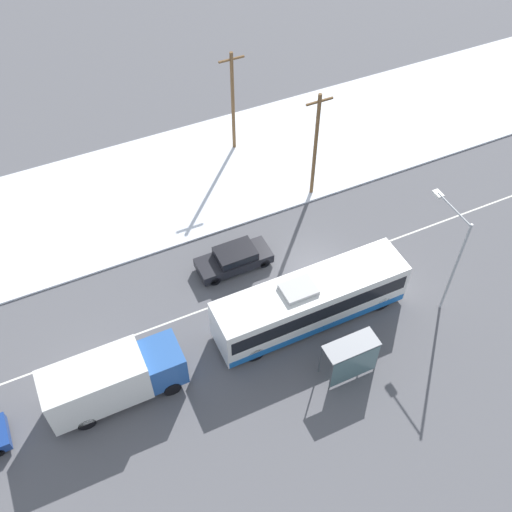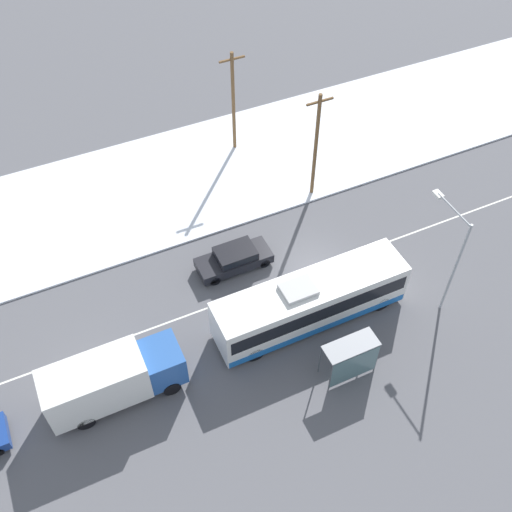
{
  "view_description": "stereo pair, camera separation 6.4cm",
  "coord_description": "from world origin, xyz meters",
  "px_view_note": "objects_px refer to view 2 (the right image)",
  "views": [
    {
      "loc": [
        -12.99,
        -19.66,
        27.73
      ],
      "look_at": [
        -3.17,
        1.32,
        1.4
      ],
      "focal_mm": 42.0,
      "sensor_mm": 36.0,
      "label": 1
    },
    {
      "loc": [
        -12.93,
        -19.69,
        27.73
      ],
      "look_at": [
        -3.17,
        1.32,
        1.4
      ],
      "focal_mm": 42.0,
      "sensor_mm": 36.0,
      "label": 2
    }
  ],
  "objects_px": {
    "sedan_car": "(235,258)",
    "pedestrian_at_stop": "(348,342)",
    "box_truck": "(111,379)",
    "utility_pole_roadside": "(316,145)",
    "city_bus": "(310,301)",
    "utility_pole_snowlot": "(233,101)",
    "bus_shelter": "(352,357)",
    "streetlamp": "(452,248)"
  },
  "relations": [
    {
      "from": "streetlamp",
      "to": "utility_pole_snowlot",
      "type": "height_order",
      "value": "utility_pole_snowlot"
    },
    {
      "from": "city_bus",
      "to": "streetlamp",
      "type": "xyz_separation_m",
      "value": [
        7.21,
        -1.87,
        2.83
      ]
    },
    {
      "from": "box_truck",
      "to": "utility_pole_roadside",
      "type": "bearing_deg",
      "value": 29.55
    },
    {
      "from": "city_bus",
      "to": "utility_pole_roadside",
      "type": "height_order",
      "value": "utility_pole_roadside"
    },
    {
      "from": "streetlamp",
      "to": "sedan_car",
      "type": "bearing_deg",
      "value": 142.78
    },
    {
      "from": "pedestrian_at_stop",
      "to": "bus_shelter",
      "type": "distance_m",
      "value": 1.55
    },
    {
      "from": "box_truck",
      "to": "sedan_car",
      "type": "xyz_separation_m",
      "value": [
        8.98,
        5.47,
        -0.91
      ]
    },
    {
      "from": "sedan_car",
      "to": "pedestrian_at_stop",
      "type": "height_order",
      "value": "pedestrian_at_stop"
    },
    {
      "from": "utility_pole_snowlot",
      "to": "box_truck",
      "type": "bearing_deg",
      "value": -130.39
    },
    {
      "from": "pedestrian_at_stop",
      "to": "streetlamp",
      "type": "distance_m",
      "value": 7.36
    },
    {
      "from": "sedan_car",
      "to": "pedestrian_at_stop",
      "type": "xyz_separation_m",
      "value": [
        3.0,
        -8.14,
        0.19
      ]
    },
    {
      "from": "bus_shelter",
      "to": "streetlamp",
      "type": "bearing_deg",
      "value": 17.57
    },
    {
      "from": "city_bus",
      "to": "pedestrian_at_stop",
      "type": "bearing_deg",
      "value": -74.83
    },
    {
      "from": "city_bus",
      "to": "pedestrian_at_stop",
      "type": "distance_m",
      "value": 3.0
    },
    {
      "from": "sedan_car",
      "to": "streetlamp",
      "type": "distance_m",
      "value": 12.4
    },
    {
      "from": "box_truck",
      "to": "bus_shelter",
      "type": "xyz_separation_m",
      "value": [
        11.41,
        -3.92,
        -0.01
      ]
    },
    {
      "from": "bus_shelter",
      "to": "streetlamp",
      "type": "relative_size",
      "value": 0.42
    },
    {
      "from": "city_bus",
      "to": "box_truck",
      "type": "height_order",
      "value": "city_bus"
    },
    {
      "from": "city_bus",
      "to": "sedan_car",
      "type": "height_order",
      "value": "city_bus"
    },
    {
      "from": "utility_pole_snowlot",
      "to": "pedestrian_at_stop",
      "type": "bearing_deg",
      "value": -94.81
    },
    {
      "from": "bus_shelter",
      "to": "utility_pole_roadside",
      "type": "bearing_deg",
      "value": 69.58
    },
    {
      "from": "box_truck",
      "to": "streetlamp",
      "type": "bearing_deg",
      "value": -5.29
    },
    {
      "from": "utility_pole_roadside",
      "to": "utility_pole_snowlot",
      "type": "distance_m",
      "value": 7.22
    },
    {
      "from": "pedestrian_at_stop",
      "to": "utility_pole_roadside",
      "type": "bearing_deg",
      "value": 69.99
    },
    {
      "from": "box_truck",
      "to": "city_bus",
      "type": "bearing_deg",
      "value": 0.85
    },
    {
      "from": "pedestrian_at_stop",
      "to": "utility_pole_snowlot",
      "type": "height_order",
      "value": "utility_pole_snowlot"
    },
    {
      "from": "pedestrian_at_stop",
      "to": "utility_pole_snowlot",
      "type": "bearing_deg",
      "value": 85.19
    },
    {
      "from": "box_truck",
      "to": "utility_pole_roadside",
      "type": "distance_m",
      "value": 18.91
    },
    {
      "from": "box_truck",
      "to": "bus_shelter",
      "type": "distance_m",
      "value": 12.06
    },
    {
      "from": "bus_shelter",
      "to": "streetlamp",
      "type": "height_order",
      "value": "streetlamp"
    },
    {
      "from": "utility_pole_snowlot",
      "to": "sedan_car",
      "type": "bearing_deg",
      "value": -113.58
    },
    {
      "from": "utility_pole_roadside",
      "to": "utility_pole_snowlot",
      "type": "height_order",
      "value": "utility_pole_roadside"
    },
    {
      "from": "pedestrian_at_stop",
      "to": "bus_shelter",
      "type": "bearing_deg",
      "value": -114.22
    },
    {
      "from": "bus_shelter",
      "to": "utility_pole_snowlot",
      "type": "relative_size",
      "value": 0.37
    },
    {
      "from": "city_bus",
      "to": "pedestrian_at_stop",
      "type": "height_order",
      "value": "city_bus"
    },
    {
      "from": "streetlamp",
      "to": "city_bus",
      "type": "bearing_deg",
      "value": 165.46
    },
    {
      "from": "city_bus",
      "to": "pedestrian_at_stop",
      "type": "xyz_separation_m",
      "value": [
        0.77,
        -2.84,
        -0.6
      ]
    },
    {
      "from": "sedan_car",
      "to": "bus_shelter",
      "type": "distance_m",
      "value": 9.74
    },
    {
      "from": "sedan_car",
      "to": "utility_pole_snowlot",
      "type": "distance_m",
      "value": 11.85
    },
    {
      "from": "bus_shelter",
      "to": "streetlamp",
      "type": "distance_m",
      "value": 7.84
    },
    {
      "from": "utility_pole_roadside",
      "to": "sedan_car",
      "type": "bearing_deg",
      "value": -152.73
    },
    {
      "from": "bus_shelter",
      "to": "utility_pole_roadside",
      "type": "height_order",
      "value": "utility_pole_roadside"
    }
  ]
}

